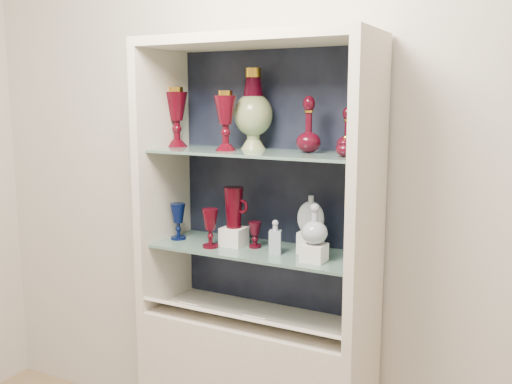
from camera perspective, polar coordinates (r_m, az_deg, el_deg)
The scene contains 28 objects.
wall_back at distance 2.57m, azimuth 2.30°, elevation 2.90°, with size 3.50×0.02×2.80m, color beige.
cabinet_back_panel at distance 2.56m, azimuth 2.00°, elevation 1.16°, with size 0.98×0.02×1.15m, color black.
cabinet_side_left at distance 2.65m, azimuth -9.22°, elevation 1.33°, with size 0.04×0.40×1.15m, color beige.
cabinet_side_right at distance 2.21m, azimuth 11.07°, elevation -0.31°, with size 0.04×0.40×1.15m, color beige.
cabinet_top_cap at distance 2.37m, azimuth 0.00°, elevation 14.94°, with size 1.00×0.40×0.04m, color beige.
shelf_lower at distance 2.46m, azimuth 0.22°, elevation -5.82°, with size 0.92×0.34×0.01m, color slate.
shelf_upper at distance 2.39m, azimuth 0.23°, elevation 3.95°, with size 0.92×0.34×0.01m, color slate.
label_ledge at distance 2.44m, azimuth -1.24°, elevation -12.52°, with size 0.92×0.18×0.01m, color beige.
label_card_0 at distance 2.56m, azimuth -6.34°, elevation -11.14°, with size 0.10×0.07×0.00m, color white.
label_card_1 at distance 2.40m, azimuth 0.17°, elevation -12.47°, with size 0.10×0.07×0.00m, color white.
pedestal_lamp_left at distance 2.64m, azimuth -7.95°, elevation 7.44°, with size 0.10×0.10×0.27m, color #4B0511, non-canonical shape.
pedestal_lamp_right at distance 2.42m, azimuth -3.07°, elevation 7.12°, with size 0.10×0.10×0.25m, color #4B0511, non-canonical shape.
enamel_urn at distance 2.49m, azimuth -0.28°, elevation 8.30°, with size 0.17×0.17×0.35m, color #0F3F1B, non-canonical shape.
ruby_decanter_a at distance 2.32m, azimuth 5.30°, elevation 7.08°, with size 0.10×0.10×0.26m, color #460614, non-canonical shape.
ruby_decanter_b at distance 2.32m, azimuth 9.12°, elevation 6.26°, with size 0.08×0.08×0.20m, color #460614, non-canonical shape.
lidded_bowl at distance 2.18m, azimuth 8.95°, elevation 4.57°, with size 0.07×0.07×0.08m, color #460614, non-canonical shape.
cobalt_goblet at distance 2.63m, azimuth -7.80°, elevation -2.92°, with size 0.07×0.07×0.17m, color #07103A, non-canonical shape.
ruby_goblet_tall at distance 2.47m, azimuth -4.59°, elevation -3.64°, with size 0.07×0.07×0.17m, color #4B0511, non-canonical shape.
ruby_goblet_small at distance 2.47m, azimuth -0.10°, elevation -4.30°, with size 0.06×0.06×0.11m, color #460614, non-canonical shape.
riser_ruby_pitcher at distance 2.51m, azimuth -2.23°, elevation -4.45°, with size 0.10×0.10×0.08m, color silver.
ruby_pitcher at distance 2.48m, azimuth -2.25°, elevation -1.56°, with size 0.13×0.08×0.18m, color #4B0511, non-canonical shape.
clear_square_bottle at distance 2.37m, azimuth 1.94°, elevation -4.50°, with size 0.05×0.05×0.14m, color #98A4B2, non-canonical shape.
riser_flat_flask at distance 2.40m, azimuth 5.46°, elevation -5.03°, with size 0.09×0.09×0.09m, color silver.
flat_flask at distance 2.37m, azimuth 5.50°, elevation -2.12°, with size 0.11×0.05×0.16m, color #A1ACB4, non-canonical shape.
riser_clear_round_decanter at distance 2.28m, azimuth 5.84°, elevation -6.06°, with size 0.09×0.09×0.07m, color silver.
clear_round_decanter at distance 2.25m, azimuth 5.89°, elevation -3.29°, with size 0.10×0.10×0.16m, color #98A4B2, non-canonical shape.
riser_cameo_medallion at distance 2.35m, azimuth 10.36°, elevation -5.29°, with size 0.08×0.08×0.10m, color silver.
cameo_medallion at distance 2.33m, azimuth 10.44°, elevation -2.63°, with size 0.10×0.04×0.12m, color black, non-canonical shape.
Camera 1 is at (1.11, -0.56, 1.69)m, focal length 40.00 mm.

